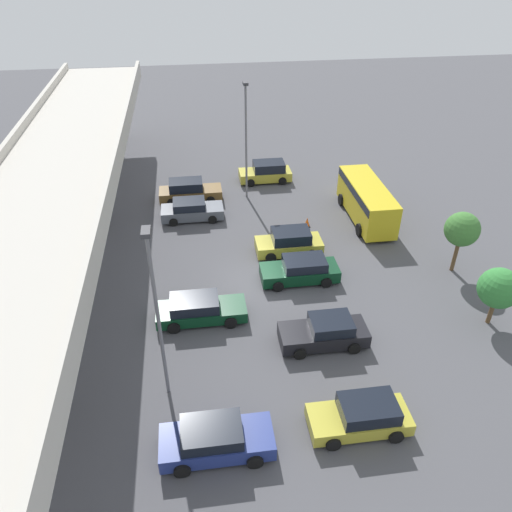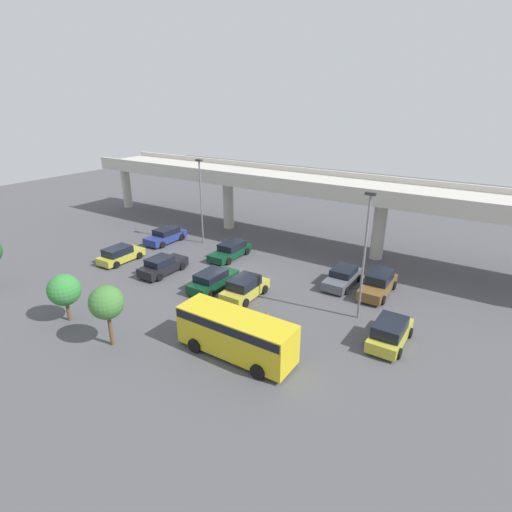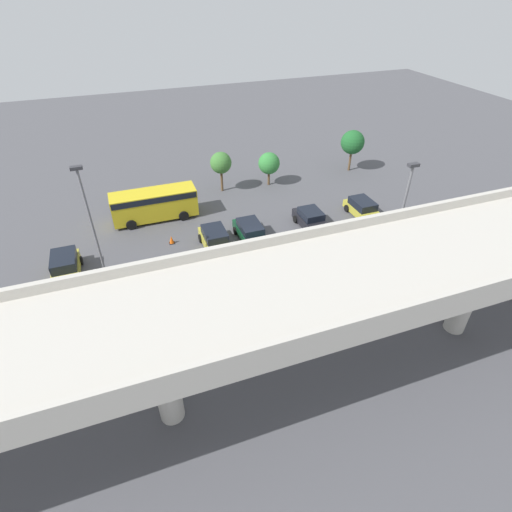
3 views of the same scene
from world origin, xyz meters
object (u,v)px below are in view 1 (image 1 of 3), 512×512
object	(u,v)px
parked_car_0	(362,416)
parked_car_8	(215,439)
tree_front_centre	(499,288)
parked_car_6	(189,191)
tree_front_right	(462,230)
parked_car_1	(325,332)
parked_car_7	(266,172)
parked_car_4	(289,242)
parked_car_2	(199,309)
lamp_post_near_aisle	(246,134)
lamp_post_mid_lot	(157,307)
traffic_cone	(307,222)
shuttle_bus	(367,199)
parked_car_3	(301,270)
parked_car_5	(192,210)

from	to	relation	value
parked_car_0	parked_car_8	distance (m)	6.28
tree_front_centre	parked_car_0	bearing A→B (deg)	121.99
parked_car_6	tree_front_right	distance (m)	20.04
parked_car_1	parked_car_7	distance (m)	19.79
parked_car_0	parked_car_1	size ratio (longest dim) A/B	0.96
parked_car_4	parked_car_6	world-z (taller)	parked_car_6
parked_car_2	parked_car_6	size ratio (longest dim) A/B	1.01
parked_car_0	parked_car_2	xyz separation A→B (m)	(8.05, 6.58, -0.02)
parked_car_4	lamp_post_near_aisle	world-z (taller)	lamp_post_near_aisle
lamp_post_mid_lot	traffic_cone	bearing A→B (deg)	-34.87
parked_car_8	shuttle_bus	xyz separation A→B (m)	(18.04, -12.23, 0.87)
parked_car_0	traffic_cone	xyz separation A→B (m)	(17.15, -1.49, -0.38)
lamp_post_mid_lot	traffic_cone	distance (m)	17.71
parked_car_0	traffic_cone	size ratio (longest dim) A/B	6.21
traffic_cone	lamp_post_near_aisle	bearing A→B (deg)	35.65
lamp_post_near_aisle	parked_car_3	bearing A→B (deg)	-170.54
parked_car_4	traffic_cone	world-z (taller)	parked_car_4
parked_car_7	parked_car_5	bearing A→B (deg)	41.39
parked_car_1	parked_car_6	xyz separation A→B (m)	(17.05, 6.50, 0.08)
parked_car_7	lamp_post_mid_lot	distance (m)	23.75
parked_car_4	parked_car_1	bearing A→B (deg)	91.24
parked_car_8	parked_car_3	bearing A→B (deg)	62.07
shuttle_bus	tree_front_right	distance (m)	8.00
lamp_post_near_aisle	parked_car_0	bearing A→B (deg)	-174.26
parked_car_2	parked_car_8	size ratio (longest dim) A/B	1.05
parked_car_8	tree_front_right	xyz separation A→B (m)	(10.91, -15.61, 2.24)
parked_car_3	tree_front_right	size ratio (longest dim) A/B	1.17
parked_car_8	tree_front_right	bearing A→B (deg)	34.96
parked_car_4	tree_front_centre	xyz separation A→B (m)	(-8.29, -9.48, 1.53)
tree_front_centre	lamp_post_near_aisle	bearing A→B (deg)	34.04
parked_car_6	parked_car_8	size ratio (longest dim) A/B	1.04
parked_car_6	traffic_cone	bearing A→B (deg)	-32.21
parked_car_1	parked_car_4	xyz separation A→B (m)	(8.64, 0.19, 0.07)
parked_car_4	parked_car_8	world-z (taller)	parked_car_4
parked_car_5	tree_front_centre	distance (m)	20.96
parked_car_6	shuttle_bus	xyz separation A→B (m)	(-4.62, -12.72, 0.79)
parked_car_1	tree_front_centre	size ratio (longest dim) A/B	1.32
tree_front_centre	parked_car_3	bearing A→B (deg)	60.83
parked_car_7	parked_car_6	bearing A→B (deg)	22.89
parked_car_3	shuttle_bus	xyz separation A→B (m)	(6.84, -6.30, 0.87)
tree_front_right	lamp_post_mid_lot	bearing A→B (deg)	112.93
parked_car_1	traffic_cone	xyz separation A→B (m)	(11.85, -1.75, -0.39)
parked_car_3	parked_car_6	bearing A→B (deg)	-60.74
lamp_post_mid_lot	tree_front_centre	distance (m)	17.70
parked_car_1	lamp_post_near_aisle	distance (m)	17.75
parked_car_2	parked_car_5	size ratio (longest dim) A/B	1.08
parked_car_1	parked_car_7	world-z (taller)	parked_car_7
parked_car_2	parked_car_4	world-z (taller)	parked_car_4
parked_car_2	traffic_cone	size ratio (longest dim) A/B	6.99
lamp_post_near_aisle	tree_front_centre	distance (m)	20.37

